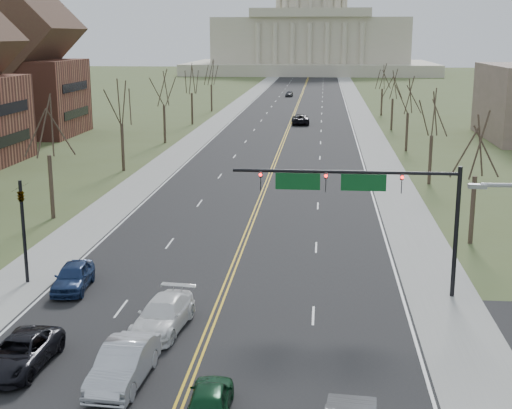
% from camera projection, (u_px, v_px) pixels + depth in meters
% --- Properties ---
extents(road, '(20.00, 380.00, 0.01)m').
position_uv_depth(road, '(295.00, 111.00, 133.48)').
color(road, black).
rests_on(road, ground).
extents(cross_road, '(120.00, 14.00, 0.01)m').
position_uv_depth(cross_road, '(203.00, 345.00, 32.76)').
color(cross_road, black).
rests_on(cross_road, ground).
extents(sidewalk_left, '(4.00, 380.00, 0.03)m').
position_uv_depth(sidewalk_left, '(232.00, 110.00, 134.58)').
color(sidewalk_left, gray).
rests_on(sidewalk_left, ground).
extents(sidewalk_right, '(4.00, 380.00, 0.03)m').
position_uv_depth(sidewalk_right, '(360.00, 112.00, 132.38)').
color(sidewalk_right, gray).
rests_on(sidewalk_right, ground).
extents(center_line, '(0.42, 380.00, 0.01)m').
position_uv_depth(center_line, '(295.00, 111.00, 133.48)').
color(center_line, gold).
rests_on(center_line, road).
extents(edge_line_left, '(0.15, 380.00, 0.01)m').
position_uv_depth(edge_line_left, '(243.00, 110.00, 134.37)').
color(edge_line_left, silver).
rests_on(edge_line_left, road).
extents(edge_line_right, '(0.15, 380.00, 0.01)m').
position_uv_depth(edge_line_right, '(348.00, 112.00, 132.58)').
color(edge_line_right, silver).
rests_on(edge_line_right, road).
extents(capitol, '(90.00, 60.00, 50.00)m').
position_uv_depth(capitol, '(311.00, 34.00, 265.68)').
color(capitol, beige).
rests_on(capitol, ground).
extents(signal_mast, '(12.12, 0.44, 7.20)m').
position_uv_depth(signal_mast, '(362.00, 191.00, 38.01)').
color(signal_mast, black).
rests_on(signal_mast, ground).
extents(signal_left, '(0.32, 0.36, 6.00)m').
position_uv_depth(signal_left, '(23.00, 220.00, 40.22)').
color(signal_left, black).
rests_on(signal_left, ground).
extents(tree_r_0, '(3.74, 3.74, 8.50)m').
position_uv_depth(tree_r_0, '(477.00, 149.00, 47.26)').
color(tree_r_0, '#362A20').
rests_on(tree_r_0, ground).
extents(tree_l_0, '(3.96, 3.96, 9.00)m').
position_uv_depth(tree_l_0, '(47.00, 129.00, 53.88)').
color(tree_l_0, '#362A20').
rests_on(tree_l_0, ground).
extents(tree_r_1, '(3.74, 3.74, 8.50)m').
position_uv_depth(tree_r_1, '(433.00, 116.00, 66.63)').
color(tree_r_1, '#362A20').
rests_on(tree_r_1, ground).
extents(tree_l_1, '(3.96, 3.96, 9.00)m').
position_uv_depth(tree_l_1, '(121.00, 104.00, 73.25)').
color(tree_l_1, '#362A20').
rests_on(tree_l_1, ground).
extents(tree_r_2, '(3.74, 3.74, 8.50)m').
position_uv_depth(tree_r_2, '(409.00, 97.00, 86.00)').
color(tree_r_2, '#362A20').
rests_on(tree_r_2, ground).
extents(tree_l_2, '(3.96, 3.96, 9.00)m').
position_uv_depth(tree_l_2, '(164.00, 90.00, 92.62)').
color(tree_l_2, '#362A20').
rests_on(tree_l_2, ground).
extents(tree_r_3, '(3.74, 3.74, 8.50)m').
position_uv_depth(tree_r_3, '(393.00, 86.00, 105.36)').
color(tree_r_3, '#362A20').
rests_on(tree_r_3, ground).
extents(tree_l_3, '(3.96, 3.96, 9.00)m').
position_uv_depth(tree_l_3, '(191.00, 80.00, 111.99)').
color(tree_l_3, '#362A20').
rests_on(tree_l_3, ground).
extents(tree_r_4, '(3.74, 3.74, 8.50)m').
position_uv_depth(tree_r_4, '(383.00, 78.00, 124.73)').
color(tree_r_4, '#362A20').
rests_on(tree_r_4, ground).
extents(tree_l_4, '(3.96, 3.96, 9.00)m').
position_uv_depth(tree_l_4, '(211.00, 74.00, 131.35)').
color(tree_l_4, '#362A20').
rests_on(tree_l_4, ground).
extents(bldg_left_far, '(17.10, 14.28, 23.25)m').
position_uv_depth(bldg_left_far, '(15.00, 67.00, 99.88)').
color(bldg_left_far, brown).
rests_on(bldg_left_far, ground).
extents(car_nb_inner_lead, '(1.77, 4.04, 1.35)m').
position_uv_depth(car_nb_inner_lead, '(210.00, 399.00, 26.51)').
color(car_nb_inner_lead, '#0C381C').
rests_on(car_nb_inner_lead, road).
extents(car_sb_inner_lead, '(2.03, 5.13, 1.66)m').
position_uv_depth(car_sb_inner_lead, '(123.00, 364.00, 28.99)').
color(car_sb_inner_lead, '#B5B7BE').
rests_on(car_sb_inner_lead, road).
extents(car_sb_outer_lead, '(2.53, 5.09, 1.39)m').
position_uv_depth(car_sb_outer_lead, '(20.00, 353.00, 30.33)').
color(car_sb_outer_lead, black).
rests_on(car_sb_outer_lead, road).
extents(car_sb_inner_second, '(2.69, 5.43, 1.52)m').
position_uv_depth(car_sb_inner_second, '(163.00, 315.00, 34.30)').
color(car_sb_inner_second, white).
rests_on(car_sb_inner_second, road).
extents(car_sb_outer_second, '(2.16, 4.53, 1.50)m').
position_uv_depth(car_sb_outer_second, '(73.00, 277.00, 39.75)').
color(car_sb_outer_second, navy).
rests_on(car_sb_outer_second, road).
extents(car_far_nb, '(3.07, 5.95, 1.60)m').
position_uv_depth(car_far_nb, '(300.00, 119.00, 113.71)').
color(car_far_nb, black).
rests_on(car_far_nb, road).
extents(car_far_sb, '(1.78, 3.99, 1.33)m').
position_uv_depth(car_far_sb, '(289.00, 94.00, 164.48)').
color(car_far_sb, '#414248').
rests_on(car_far_sb, road).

